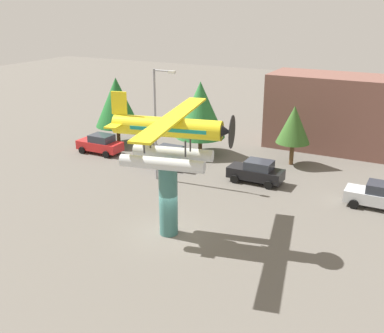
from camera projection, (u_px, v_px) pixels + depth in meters
The scene contains 12 objects.
ground_plane at pixel (169, 233), 28.10m from camera, with size 140.00×140.00×0.00m, color #605B54.
display_pedestal at pixel (168, 200), 27.36m from camera, with size 1.10×1.10×4.41m, color #386B66.
floatplane_monument at pixel (169, 136), 26.03m from camera, with size 7.15×10.40×4.00m.
car_near_red at pixel (100, 144), 42.51m from camera, with size 4.20×2.02×1.76m.
car_mid_blue at pixel (167, 156), 39.13m from camera, with size 4.20×2.02×1.76m.
car_far_black at pixel (256, 172), 35.66m from camera, with size 4.20×2.02×1.76m.
car_distant_silver at pixel (379, 196), 31.27m from camera, with size 4.20×2.02×1.76m.
streetlight_primary at pixel (157, 118), 34.96m from camera, with size 1.84×0.28×8.52m.
storefront_building at pixel (333, 112), 43.26m from camera, with size 11.60×5.48×6.84m, color brown.
tree_west at pixel (117, 102), 44.37m from camera, with size 4.16×4.16×6.40m.
tree_east at pixel (200, 110), 41.34m from camera, with size 4.45×4.45×6.56m.
tree_center_back at pixel (294, 125), 38.76m from camera, with size 2.82×2.82×5.05m.
Camera 1 is at (12.83, -21.65, 13.20)m, focal length 43.86 mm.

